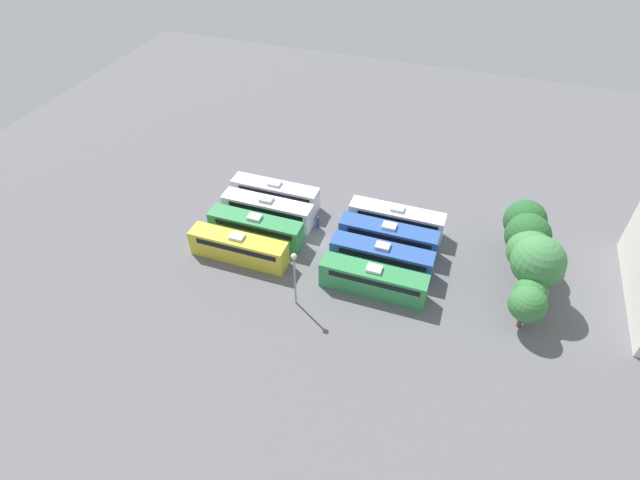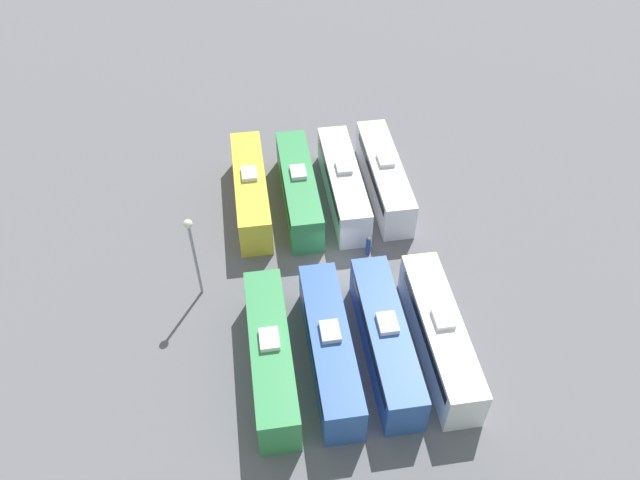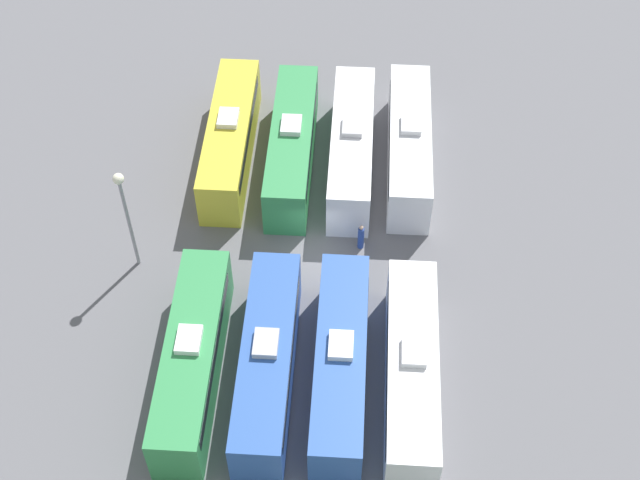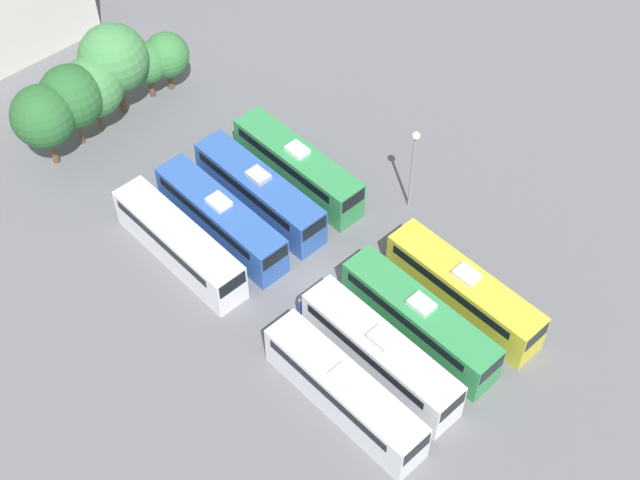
{
  "view_description": "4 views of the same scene",
  "coord_description": "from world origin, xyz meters",
  "px_view_note": "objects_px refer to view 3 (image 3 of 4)",
  "views": [
    {
      "loc": [
        42.47,
        14.86,
        40.42
      ],
      "look_at": [
        1.51,
        0.56,
        1.95
      ],
      "focal_mm": 28.0,
      "sensor_mm": 36.0,
      "label": 1
    },
    {
      "loc": [
        5.68,
        30.4,
        34.7
      ],
      "look_at": [
        1.01,
        -0.8,
        2.46
      ],
      "focal_mm": 35.0,
      "sensor_mm": 36.0,
      "label": 2
    },
    {
      "loc": [
        -2.38,
        31.69,
        39.56
      ],
      "look_at": [
        -0.5,
        0.77,
        2.76
      ],
      "focal_mm": 50.0,
      "sensor_mm": 36.0,
      "label": 3
    },
    {
      "loc": [
        -25.57,
        -27.3,
        47.92
      ],
      "look_at": [
        0.92,
        0.79,
        3.06
      ],
      "focal_mm": 50.0,
      "sensor_mm": 36.0,
      "label": 4
    }
  ],
  "objects_px": {
    "bus_0": "(409,145)",
    "bus_6": "(267,362)",
    "bus_3": "(230,138)",
    "bus_7": "(192,358)",
    "bus_1": "(352,147)",
    "bus_2": "(292,145)",
    "bus_5": "(340,364)",
    "worker_person": "(361,237)",
    "light_pole": "(125,204)",
    "bus_4": "(411,371)"
  },
  "relations": [
    {
      "from": "bus_0",
      "to": "bus_6",
      "type": "height_order",
      "value": "same"
    },
    {
      "from": "bus_0",
      "to": "worker_person",
      "type": "bearing_deg",
      "value": 68.37
    },
    {
      "from": "bus_2",
      "to": "bus_4",
      "type": "relative_size",
      "value": 1.0
    },
    {
      "from": "bus_4",
      "to": "bus_7",
      "type": "relative_size",
      "value": 1.0
    },
    {
      "from": "bus_2",
      "to": "bus_5",
      "type": "height_order",
      "value": "same"
    },
    {
      "from": "bus_1",
      "to": "bus_2",
      "type": "height_order",
      "value": "same"
    },
    {
      "from": "bus_4",
      "to": "bus_5",
      "type": "height_order",
      "value": "same"
    },
    {
      "from": "bus_5",
      "to": "bus_6",
      "type": "xyz_separation_m",
      "value": [
        3.64,
        0.09,
        0.0
      ]
    },
    {
      "from": "bus_3",
      "to": "bus_7",
      "type": "bearing_deg",
      "value": 90.42
    },
    {
      "from": "bus_0",
      "to": "bus_7",
      "type": "xyz_separation_m",
      "value": [
        10.88,
        16.04,
        0.0
      ]
    },
    {
      "from": "bus_2",
      "to": "bus_7",
      "type": "relative_size",
      "value": 1.0
    },
    {
      "from": "worker_person",
      "to": "light_pole",
      "type": "distance_m",
      "value": 13.33
    },
    {
      "from": "bus_1",
      "to": "bus_3",
      "type": "bearing_deg",
      "value": -2.47
    },
    {
      "from": "bus_6",
      "to": "light_pole",
      "type": "relative_size",
      "value": 1.63
    },
    {
      "from": "bus_5",
      "to": "bus_7",
      "type": "relative_size",
      "value": 1.0
    },
    {
      "from": "bus_1",
      "to": "worker_person",
      "type": "bearing_deg",
      "value": 97.12
    },
    {
      "from": "bus_1",
      "to": "light_pole",
      "type": "distance_m",
      "value": 14.76
    },
    {
      "from": "bus_4",
      "to": "bus_5",
      "type": "xyz_separation_m",
      "value": [
        3.53,
        -0.18,
        0.0
      ]
    },
    {
      "from": "bus_6",
      "to": "worker_person",
      "type": "relative_size",
      "value": 6.49
    },
    {
      "from": "bus_4",
      "to": "light_pole",
      "type": "xyz_separation_m",
      "value": [
        15.31,
        -7.34,
        3.15
      ]
    },
    {
      "from": "bus_1",
      "to": "bus_2",
      "type": "distance_m",
      "value": 3.65
    },
    {
      "from": "bus_4",
      "to": "bus_7",
      "type": "bearing_deg",
      "value": -0.34
    },
    {
      "from": "bus_3",
      "to": "bus_4",
      "type": "bearing_deg",
      "value": 124.59
    },
    {
      "from": "light_pole",
      "to": "bus_6",
      "type": "bearing_deg",
      "value": 138.27
    },
    {
      "from": "bus_1",
      "to": "bus_7",
      "type": "relative_size",
      "value": 1.0
    },
    {
      "from": "bus_5",
      "to": "bus_2",
      "type": "bearing_deg",
      "value": -76.61
    },
    {
      "from": "bus_5",
      "to": "bus_3",
      "type": "bearing_deg",
      "value": -64.6
    },
    {
      "from": "worker_person",
      "to": "bus_4",
      "type": "bearing_deg",
      "value": 106.54
    },
    {
      "from": "worker_person",
      "to": "bus_7",
      "type": "bearing_deg",
      "value": 48.44
    },
    {
      "from": "bus_2",
      "to": "bus_4",
      "type": "bearing_deg",
      "value": 114.75
    },
    {
      "from": "bus_0",
      "to": "bus_5",
      "type": "height_order",
      "value": "same"
    },
    {
      "from": "bus_5",
      "to": "bus_7",
      "type": "height_order",
      "value": "same"
    },
    {
      "from": "bus_5",
      "to": "bus_7",
      "type": "bearing_deg",
      "value": 0.92
    },
    {
      "from": "bus_6",
      "to": "light_pole",
      "type": "xyz_separation_m",
      "value": [
        8.14,
        -7.26,
        3.15
      ]
    },
    {
      "from": "bus_3",
      "to": "bus_7",
      "type": "relative_size",
      "value": 1.0
    },
    {
      "from": "bus_2",
      "to": "bus_5",
      "type": "relative_size",
      "value": 1.0
    },
    {
      "from": "bus_1",
      "to": "bus_2",
      "type": "xyz_separation_m",
      "value": [
        3.65,
        0.07,
        0.0
      ]
    },
    {
      "from": "bus_2",
      "to": "bus_7",
      "type": "distance_m",
      "value": 16.0
    },
    {
      "from": "bus_2",
      "to": "worker_person",
      "type": "height_order",
      "value": "bus_2"
    },
    {
      "from": "bus_3",
      "to": "bus_5",
      "type": "xyz_separation_m",
      "value": [
        -7.52,
        15.84,
        0.0
      ]
    },
    {
      "from": "bus_0",
      "to": "bus_4",
      "type": "distance_m",
      "value": 16.1
    },
    {
      "from": "bus_6",
      "to": "bus_0",
      "type": "bearing_deg",
      "value": -113.96
    },
    {
      "from": "bus_2",
      "to": "light_pole",
      "type": "height_order",
      "value": "light_pole"
    },
    {
      "from": "bus_2",
      "to": "worker_person",
      "type": "relative_size",
      "value": 6.49
    },
    {
      "from": "bus_4",
      "to": "bus_5",
      "type": "distance_m",
      "value": 3.53
    },
    {
      "from": "bus_6",
      "to": "light_pole",
      "type": "height_order",
      "value": "light_pole"
    },
    {
      "from": "bus_0",
      "to": "bus_7",
      "type": "bearing_deg",
      "value": 55.85
    },
    {
      "from": "bus_3",
      "to": "bus_5",
      "type": "bearing_deg",
      "value": 115.4
    },
    {
      "from": "bus_0",
      "to": "bus_2",
      "type": "xyz_separation_m",
      "value": [
        7.15,
        0.48,
        0.0
      ]
    },
    {
      "from": "bus_3",
      "to": "bus_5",
      "type": "distance_m",
      "value": 17.53
    }
  ]
}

